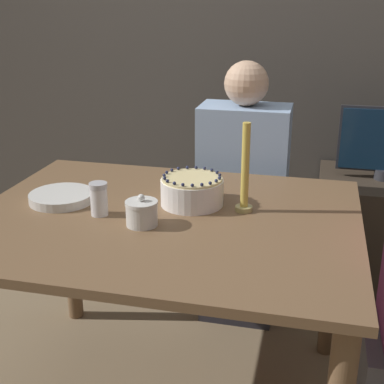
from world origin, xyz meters
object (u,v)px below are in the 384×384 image
(sugar_bowl, at_px, (142,213))
(sugar_shaker, at_px, (99,199))
(cake, at_px, (192,191))
(person_man_blue_shirt, at_px, (242,210))
(candle, at_px, (245,176))

(sugar_bowl, distance_m, sugar_shaker, 0.17)
(cake, bearing_deg, person_man_blue_shirt, 80.42)
(sugar_bowl, xyz_separation_m, person_man_blue_shirt, (0.21, 0.81, -0.29))
(cake, xyz_separation_m, candle, (0.19, -0.02, 0.08))
(sugar_bowl, distance_m, candle, 0.37)
(sugar_bowl, bearing_deg, candle, 32.92)
(cake, relative_size, person_man_blue_shirt, 0.18)
(cake, height_order, sugar_bowl, cake)
(candle, bearing_deg, cake, 174.01)
(candle, bearing_deg, sugar_bowl, -147.08)
(sugar_bowl, distance_m, person_man_blue_shirt, 0.88)
(sugar_bowl, height_order, sugar_shaker, sugar_shaker)
(sugar_shaker, relative_size, person_man_blue_shirt, 0.09)
(cake, distance_m, candle, 0.21)
(cake, xyz_separation_m, person_man_blue_shirt, (0.10, 0.59, -0.30))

